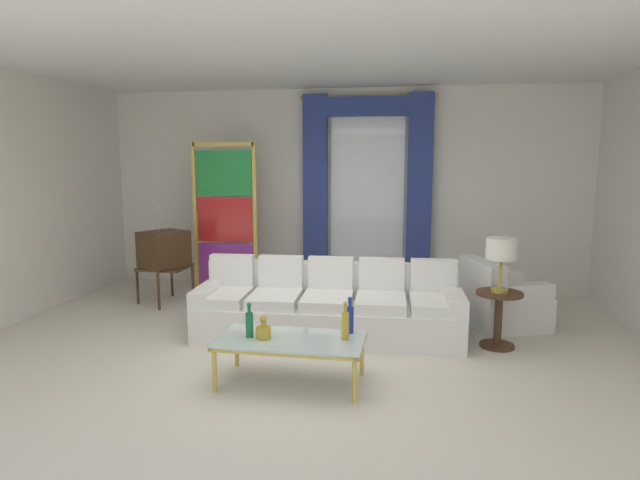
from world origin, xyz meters
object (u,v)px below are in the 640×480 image
object	(u,v)px
armchair_white	(500,302)
peacock_figurine	(241,288)
couch_white_long	(329,308)
bottle_amber_squat	(264,331)
coffee_table	(291,342)
vintage_tv	(164,251)
bottle_ruby_flask	(350,318)
stained_glass_divider	(225,223)
bottle_crystal_tall	(249,323)
bottle_blue_decanter	(345,324)
table_lamp_brass	(502,251)
round_side_table	(498,314)

from	to	relation	value
armchair_white	peacock_figurine	world-z (taller)	armchair_white
couch_white_long	bottle_amber_squat	distance (m)	1.47
bottle_amber_squat	armchair_white	distance (m)	3.11
coffee_table	vintage_tv	size ratio (longest dim) A/B	0.95
bottle_ruby_flask	stained_glass_divider	distance (m)	3.45
bottle_crystal_tall	bottle_amber_squat	distance (m)	0.15
bottle_ruby_flask	bottle_crystal_tall	bearing A→B (deg)	-162.62
bottle_crystal_tall	coffee_table	bearing A→B (deg)	3.31
couch_white_long	bottle_amber_squat	size ratio (longest dim) A/B	14.19
bottle_ruby_flask	coffee_table	bearing A→B (deg)	-153.23
bottle_blue_decanter	table_lamp_brass	distance (m)	1.97
bottle_blue_decanter	bottle_amber_squat	xyz separation A→B (m)	(-0.71, -0.09, -0.07)
coffee_table	armchair_white	world-z (taller)	armchair_white
couch_white_long	bottle_amber_squat	bearing A→B (deg)	-104.01
coffee_table	vintage_tv	world-z (taller)	vintage_tv
bottle_crystal_tall	bottle_ruby_flask	xyz separation A→B (m)	(0.86, 0.27, 0.01)
bottle_blue_decanter	armchair_white	distance (m)	2.56
bottle_amber_squat	round_side_table	xyz separation A→B (m)	(2.17, 1.33, -0.12)
coffee_table	peacock_figurine	size ratio (longest dim) A/B	2.13
bottle_amber_squat	bottle_ruby_flask	bearing A→B (deg)	21.38
armchair_white	bottle_crystal_tall	bearing A→B (deg)	-139.63
bottle_amber_squat	table_lamp_brass	distance (m)	2.60
bottle_amber_squat	vintage_tv	xyz separation A→B (m)	(-2.08, 2.35, 0.25)
stained_glass_divider	vintage_tv	bearing A→B (deg)	-138.18
bottle_ruby_flask	vintage_tv	xyz separation A→B (m)	(-2.81, 2.06, 0.18)
bottle_crystal_tall	vintage_tv	size ratio (longest dim) A/B	0.23
couch_white_long	peacock_figurine	distance (m)	1.79
armchair_white	table_lamp_brass	size ratio (longest dim) A/B	1.85
couch_white_long	round_side_table	size ratio (longest dim) A/B	4.98
bottle_blue_decanter	table_lamp_brass	size ratio (longest dim) A/B	0.60
couch_white_long	table_lamp_brass	size ratio (longest dim) A/B	5.19
coffee_table	vintage_tv	xyz separation A→B (m)	(-2.31, 2.31, 0.35)
round_side_table	bottle_ruby_flask	bearing A→B (deg)	-144.19
bottle_crystal_tall	bottle_ruby_flask	distance (m)	0.90
bottle_ruby_flask	armchair_white	world-z (taller)	armchair_white
armchair_white	bottle_ruby_flask	bearing A→B (deg)	-131.18
couch_white_long	bottle_ruby_flask	xyz separation A→B (m)	(0.37, -1.13, 0.24)
couch_white_long	coffee_table	distance (m)	1.38
bottle_blue_decanter	vintage_tv	world-z (taller)	vintage_tv
armchair_white	vintage_tv	bearing A→B (deg)	176.57
bottle_amber_squat	bottle_ruby_flask	xyz separation A→B (m)	(0.73, 0.28, 0.07)
stained_glass_divider	peacock_figurine	size ratio (longest dim) A/B	3.67
vintage_tv	bottle_blue_decanter	bearing A→B (deg)	-38.96
round_side_table	table_lamp_brass	bearing A→B (deg)	0.00
bottle_crystal_tall	bottle_ruby_flask	size ratio (longest dim) A/B	0.94
coffee_table	stained_glass_divider	xyz separation A→B (m)	(-1.65, 2.91, 0.68)
bottle_ruby_flask	stained_glass_divider	xyz separation A→B (m)	(-2.14, 2.66, 0.51)
vintage_tv	round_side_table	world-z (taller)	vintage_tv
bottle_amber_squat	round_side_table	size ratio (longest dim) A/B	0.35
bottle_blue_decanter	round_side_table	bearing A→B (deg)	40.28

